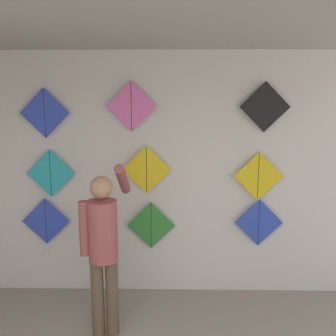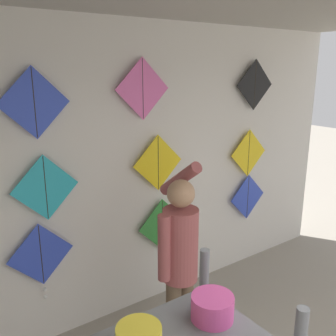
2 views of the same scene
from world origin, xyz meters
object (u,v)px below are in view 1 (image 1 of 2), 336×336
at_px(kite_5, 258,176).
at_px(kite_7, 131,106).
at_px(kite_8, 265,107).
at_px(kite_2, 259,223).
at_px(kite_0, 46,223).
at_px(kite_3, 50,173).
at_px(shopkeeper, 103,242).
at_px(kite_6, 45,113).
at_px(kite_1, 151,225).
at_px(kite_4, 146,170).

bearing_deg(kite_5, kite_7, 180.00).
relative_size(kite_7, kite_8, 1.00).
distance_m(kite_2, kite_8, 1.32).
bearing_deg(kite_7, kite_2, 0.00).
xyz_separation_m(kite_0, kite_2, (2.47, 0.00, 0.02)).
bearing_deg(kite_3, shopkeeper, -47.79).
distance_m(kite_2, kite_5, 0.54).
height_order(kite_0, kite_2, kite_0).
bearing_deg(kite_0, kite_8, 0.02).
bearing_deg(kite_3, kite_6, 180.00).
xyz_separation_m(shopkeeper, kite_2, (1.64, 0.82, -0.08)).
bearing_deg(kite_8, kite_2, 180.00).
bearing_deg(kite_2, shopkeeper, -153.52).
distance_m(shopkeeper, kite_1, 0.92).
distance_m(kite_5, kite_8, 0.77).
xyz_separation_m(shopkeeper, kite_7, (0.19, 0.82, 1.24)).
relative_size(kite_4, kite_6, 1.00).
bearing_deg(shopkeeper, kite_2, 19.40).
xyz_separation_m(kite_1, kite_8, (1.25, 0.00, 1.36)).
bearing_deg(kite_1, kite_0, -179.97).
distance_m(kite_4, kite_7, 0.72).
bearing_deg(kite_3, kite_4, 0.00).
height_order(kite_3, kite_7, kite_7).
bearing_deg(kite_0, kite_5, 0.02).
height_order(shopkeeper, kite_3, kite_3).
xyz_separation_m(kite_2, kite_8, (0.01, 0.00, 1.32)).
bearing_deg(kite_4, kite_6, 180.00).
height_order(kite_1, kite_5, kite_5).
relative_size(kite_0, kite_4, 1.25).
height_order(kite_0, kite_6, kite_6).
distance_m(kite_1, kite_2, 1.24).
bearing_deg(kite_4, shopkeeper, -113.26).
height_order(shopkeeper, kite_2, shopkeeper).
bearing_deg(kite_3, kite_8, 0.00).
height_order(shopkeeper, kite_0, shopkeeper).
height_order(kite_0, kite_3, kite_3).
height_order(kite_3, kite_5, kite_3).
height_order(kite_0, kite_1, kite_0).
bearing_deg(kite_3, kite_7, 0.00).
bearing_deg(shopkeeper, kite_8, 19.28).
bearing_deg(kite_2, kite_8, 0.00).
height_order(kite_2, kite_6, kite_6).
bearing_deg(kite_5, kite_8, 0.00).
relative_size(kite_1, kite_4, 1.00).
bearing_deg(kite_7, kite_4, 0.00).
bearing_deg(kite_5, kite_3, 180.00).
height_order(kite_1, kite_2, kite_2).
height_order(shopkeeper, kite_7, kite_7).
xyz_separation_m(kite_1, kite_3, (-1.14, 0.00, 0.61)).
xyz_separation_m(shopkeeper, kite_4, (0.35, 0.82, 0.53)).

